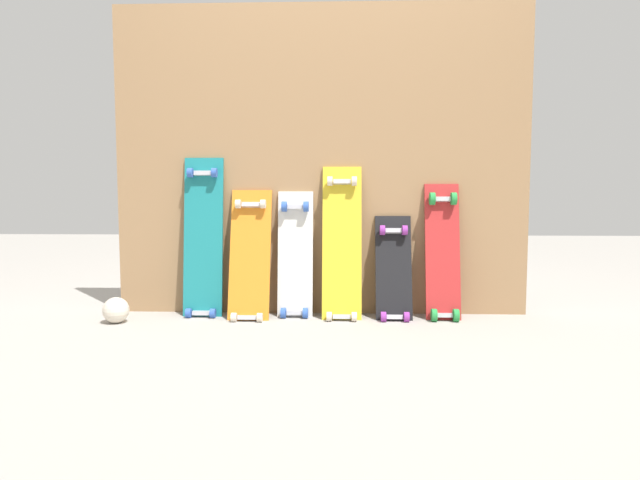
% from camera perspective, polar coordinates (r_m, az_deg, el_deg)
% --- Properties ---
extents(ground_plane, '(12.00, 12.00, 0.00)m').
position_cam_1_polar(ground_plane, '(3.20, 0.05, -7.66)').
color(ground_plane, '#9E9991').
extents(plywood_wall_panel, '(2.34, 0.04, 1.75)m').
position_cam_1_polar(plywood_wall_panel, '(3.20, 0.09, 8.07)').
color(plywood_wall_panel, '#99724C').
rests_on(plywood_wall_panel, ground).
extents(skateboard_teal, '(0.22, 0.18, 0.96)m').
position_cam_1_polar(skateboard_teal, '(3.22, -11.86, -0.29)').
color(skateboard_teal, '#197A7F').
rests_on(skateboard_teal, ground).
extents(skateboard_orange, '(0.23, 0.26, 0.78)m').
position_cam_1_polar(skateboard_orange, '(3.12, -7.19, -2.11)').
color(skateboard_orange, orange).
rests_on(skateboard_orange, ground).
extents(skateboard_white, '(0.20, 0.17, 0.77)m').
position_cam_1_polar(skateboard_white, '(3.14, -2.55, -2.02)').
color(skateboard_white, silver).
rests_on(skateboard_white, ground).
extents(skateboard_yellow, '(0.22, 0.23, 0.91)m').
position_cam_1_polar(skateboard_yellow, '(3.09, 2.25, -0.89)').
color(skateboard_yellow, gold).
rests_on(skateboard_yellow, ground).
extents(skateboard_black, '(0.20, 0.23, 0.64)m').
position_cam_1_polar(skateboard_black, '(3.12, 7.54, -3.44)').
color(skateboard_black, black).
rests_on(skateboard_black, ground).
extents(skateboard_red, '(0.19, 0.23, 0.81)m').
position_cam_1_polar(skateboard_red, '(3.15, 12.45, -1.69)').
color(skateboard_red, '#B22626').
rests_on(skateboard_red, ground).
extents(rubber_ball, '(0.14, 0.14, 0.14)m').
position_cam_1_polar(rubber_ball, '(3.19, -20.14, -6.75)').
color(rubber_ball, beige).
rests_on(rubber_ball, ground).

